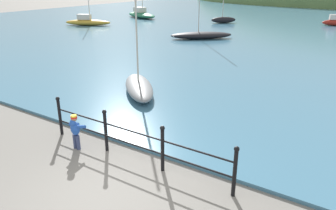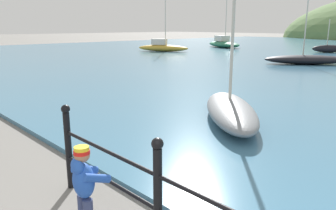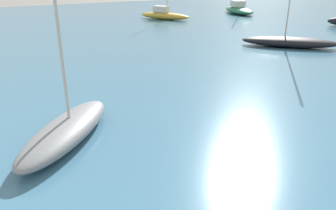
% 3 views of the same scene
% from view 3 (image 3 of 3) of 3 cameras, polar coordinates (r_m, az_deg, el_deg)
% --- Properties ---
extents(boat_far_right, '(3.23, 3.25, 4.39)m').
position_cam_3_polar(boat_far_right, '(7.70, -17.27, -4.08)').
color(boat_far_right, gray).
rests_on(boat_far_right, water).
extents(boat_blue_hull, '(4.62, 3.05, 5.60)m').
position_cam_3_polar(boat_blue_hull, '(28.37, -0.66, 15.43)').
color(boat_blue_hull, gold).
rests_on(boat_blue_hull, water).
extents(boat_white_sailboat, '(4.51, 4.13, 5.77)m').
position_cam_3_polar(boat_white_sailboat, '(18.31, 20.36, 10.32)').
color(boat_white_sailboat, black).
rests_on(boat_white_sailboat, water).
extents(boat_red_dinghy, '(5.50, 3.69, 6.34)m').
position_cam_3_polar(boat_red_dinghy, '(33.32, 12.24, 15.96)').
color(boat_red_dinghy, '#287551').
rests_on(boat_red_dinghy, water).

